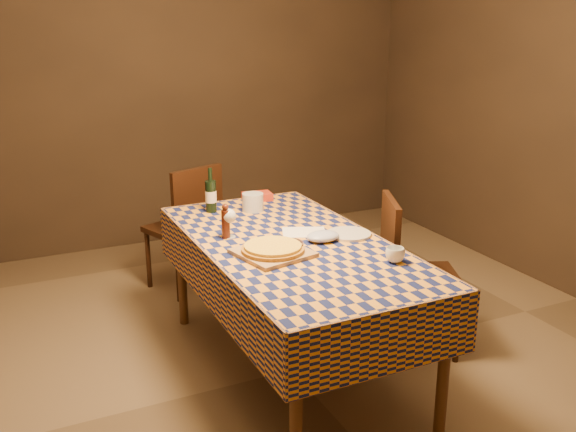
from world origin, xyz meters
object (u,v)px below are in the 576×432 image
(dining_table, at_px, (292,255))
(chair_far, at_px, (188,222))
(cutting_board, at_px, (273,253))
(pizza, at_px, (273,248))
(bowl, at_px, (289,247))
(chair_right, at_px, (408,266))
(white_plate, at_px, (349,234))
(wine_bottle, at_px, (211,196))

(dining_table, bearing_deg, chair_far, 97.63)
(cutting_board, height_order, pizza, pizza)
(dining_table, distance_m, pizza, 0.24)
(bowl, height_order, chair_right, chair_right)
(bowl, bearing_deg, white_plate, 12.08)
(wine_bottle, height_order, white_plate, wine_bottle)
(pizza, xyz_separation_m, bowl, (0.09, 0.01, -0.01))
(dining_table, bearing_deg, cutting_board, -142.28)
(cutting_board, distance_m, wine_bottle, 0.85)
(dining_table, distance_m, cutting_board, 0.23)
(cutting_board, relative_size, wine_bottle, 1.21)
(dining_table, height_order, bowl, bowl)
(white_plate, bearing_deg, cutting_board, -168.81)
(wine_bottle, bearing_deg, bowl, -81.06)
(chair_far, bearing_deg, wine_bottle, -92.74)
(bowl, height_order, white_plate, bowl)
(white_plate, bearing_deg, bowl, -167.92)
(bowl, relative_size, chair_far, 0.16)
(pizza, relative_size, bowl, 2.33)
(dining_table, xyz_separation_m, bowl, (-0.08, -0.12, 0.10))
(wine_bottle, relative_size, chair_right, 0.29)
(cutting_board, bearing_deg, bowl, 7.29)
(bowl, distance_m, chair_far, 1.47)
(white_plate, bearing_deg, chair_far, 110.47)
(cutting_board, xyz_separation_m, white_plate, (0.50, 0.10, -0.00))
(cutting_board, xyz_separation_m, pizza, (-0.00, 0.00, 0.03))
(chair_right, bearing_deg, dining_table, 176.36)
(cutting_board, xyz_separation_m, chair_far, (-0.01, 1.46, -0.26))
(chair_right, bearing_deg, bowl, -174.81)
(cutting_board, relative_size, chair_right, 0.36)
(dining_table, distance_m, chair_right, 0.75)
(dining_table, relative_size, pizza, 5.22)
(dining_table, distance_m, white_plate, 0.34)
(dining_table, xyz_separation_m, white_plate, (0.33, -0.03, 0.08))
(cutting_board, xyz_separation_m, bowl, (0.09, 0.01, 0.01))
(dining_table, height_order, chair_right, chair_right)
(dining_table, relative_size, white_plate, 7.64)
(white_plate, bearing_deg, dining_table, 174.30)
(dining_table, relative_size, chair_right, 1.98)
(wine_bottle, xyz_separation_m, white_plate, (0.54, -0.74, -0.10))
(wine_bottle, xyz_separation_m, chair_right, (0.94, -0.76, -0.35))
(dining_table, distance_m, bowl, 0.17)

